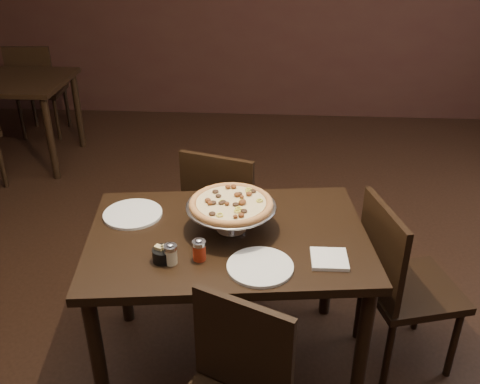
{
  "coord_description": "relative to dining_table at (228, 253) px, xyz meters",
  "views": [
    {
      "loc": [
        0.15,
        -2.08,
        2.05
      ],
      "look_at": [
        0.01,
        -0.06,
        0.95
      ],
      "focal_mm": 40.0,
      "sensor_mm": 36.0,
      "label": 1
    }
  ],
  "objects": [
    {
      "name": "pepper_flake_shaker",
      "position": [
        -0.1,
        -0.2,
        0.15
      ],
      "size": [
        0.06,
        0.06,
        0.1
      ],
      "color": "maroon",
      "rests_on": "dining_table"
    },
    {
      "name": "room",
      "position": [
        0.1,
        0.14,
        0.74
      ],
      "size": [
        6.04,
        7.04,
        2.84
      ],
      "color": "black",
      "rests_on": "ground"
    },
    {
      "name": "serving_spatula",
      "position": [
        0.06,
        0.03,
        0.23
      ],
      "size": [
        0.14,
        0.14,
        0.02
      ],
      "rotation": [
        0.0,
        0.0,
        -0.67
      ],
      "color": "#B5B5BC",
      "rests_on": "pizza_stand"
    },
    {
      "name": "dining_table",
      "position": [
        0.0,
        0.0,
        0.0
      ],
      "size": [
        1.31,
        0.96,
        0.77
      ],
      "rotation": [
        0.0,
        0.0,
        0.12
      ],
      "color": "black",
      "rests_on": "ground"
    },
    {
      "name": "chair_side",
      "position": [
        0.8,
        0.08,
        -0.18
      ],
      "size": [
        0.51,
        0.51,
        0.89
      ],
      "rotation": [
        0.0,
        0.0,
        1.84
      ],
      "color": "black",
      "rests_on": "ground"
    },
    {
      "name": "plate_near",
      "position": [
        0.15,
        -0.24,
        0.11
      ],
      "size": [
        0.27,
        0.27,
        0.01
      ],
      "primitive_type": "cylinder",
      "color": "white",
      "rests_on": "dining_table"
    },
    {
      "name": "pizza_stand",
      "position": [
        0.01,
        0.03,
        0.23
      ],
      "size": [
        0.4,
        0.4,
        0.16
      ],
      "color": "#B5B5BC",
      "rests_on": "dining_table"
    },
    {
      "name": "chair_far",
      "position": [
        -0.07,
        0.65,
        -0.18
      ],
      "size": [
        0.52,
        0.52,
        0.89
      ],
      "rotation": [
        0.0,
        0.0,
        2.84
      ],
      "color": "black",
      "rests_on": "ground"
    },
    {
      "name": "packet_caddy",
      "position": [
        -0.25,
        -0.21,
        0.13
      ],
      "size": [
        0.09,
        0.09,
        0.07
      ],
      "rotation": [
        0.0,
        0.0,
        -0.43
      ],
      "color": "black",
      "rests_on": "dining_table"
    },
    {
      "name": "napkin_stack",
      "position": [
        0.43,
        -0.17,
        0.11
      ],
      "size": [
        0.15,
        0.15,
        0.02
      ],
      "primitive_type": "cube",
      "rotation": [
        0.0,
        0.0,
        0.01
      ],
      "color": "white",
      "rests_on": "dining_table"
    },
    {
      "name": "parmesan_shaker",
      "position": [
        -0.21,
        -0.23,
        0.15
      ],
      "size": [
        0.05,
        0.05,
        0.1
      ],
      "color": "beige",
      "rests_on": "dining_table"
    },
    {
      "name": "plate_left",
      "position": [
        -0.46,
        0.13,
        0.11
      ],
      "size": [
        0.27,
        0.27,
        0.01
      ],
      "primitive_type": "cylinder",
      "color": "white",
      "rests_on": "dining_table"
    },
    {
      "name": "bg_chair_far",
      "position": [
        -2.08,
        2.86,
        -0.17
      ],
      "size": [
        0.45,
        0.45,
        0.91
      ],
      "rotation": [
        0.0,
        0.0,
        3.21
      ],
      "color": "black",
      "rests_on": "ground"
    }
  ]
}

